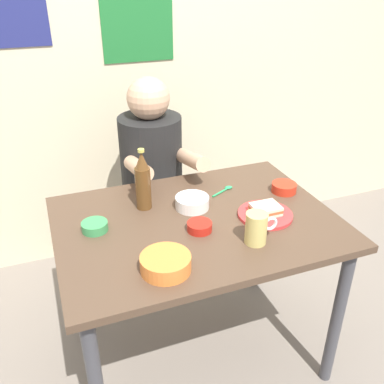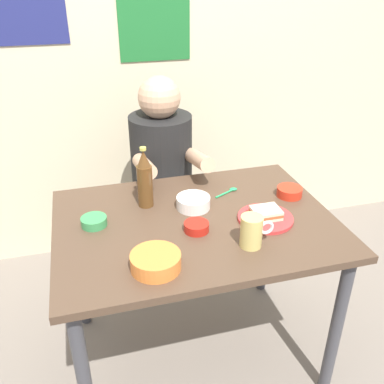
{
  "view_description": "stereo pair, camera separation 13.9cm",
  "coord_description": "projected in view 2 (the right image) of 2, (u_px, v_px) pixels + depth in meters",
  "views": [
    {
      "loc": [
        -0.52,
        -1.33,
        1.63
      ],
      "look_at": [
        0.0,
        0.05,
        0.84
      ],
      "focal_mm": 39.61,
      "sensor_mm": 36.0,
      "label": 1
    },
    {
      "loc": [
        -0.39,
        -1.37,
        1.63
      ],
      "look_at": [
        0.0,
        0.05,
        0.84
      ],
      "focal_mm": 39.61,
      "sensor_mm": 36.0,
      "label": 2
    }
  ],
  "objects": [
    {
      "name": "sauce_bowl_chili",
      "position": [
        290.0,
        191.0,
        1.85
      ],
      "size": [
        0.11,
        0.11,
        0.04
      ],
      "color": "red",
      "rests_on": "dining_table"
    },
    {
      "name": "wall_back",
      "position": [
        143.0,
        34.0,
        2.31
      ],
      "size": [
        4.4,
        0.09,
        2.6
      ],
      "color": "beige",
      "rests_on": "ground"
    },
    {
      "name": "spoon",
      "position": [
        230.0,
        191.0,
        1.89
      ],
      "size": [
        0.12,
        0.06,
        0.01
      ],
      "color": "#26A559",
      "rests_on": "dining_table"
    },
    {
      "name": "ground_plane",
      "position": [
        195.0,
        351.0,
        2.03
      ],
      "size": [
        6.0,
        6.0,
        0.0
      ],
      "primitive_type": "plane",
      "color": "slate"
    },
    {
      "name": "dip_bowl_green",
      "position": [
        94.0,
        221.0,
        1.64
      ],
      "size": [
        0.1,
        0.1,
        0.03
      ],
      "color": "#388C4C",
      "rests_on": "dining_table"
    },
    {
      "name": "rice_bowl_white",
      "position": [
        193.0,
        202.0,
        1.75
      ],
      "size": [
        0.14,
        0.14,
        0.05
      ],
      "color": "silver",
      "rests_on": "dining_table"
    },
    {
      "name": "plate_orange",
      "position": [
        265.0,
        218.0,
        1.68
      ],
      "size": [
        0.22,
        0.22,
        0.01
      ],
      "primitive_type": "cylinder",
      "color": "red",
      "rests_on": "dining_table"
    },
    {
      "name": "sambal_bowl_red",
      "position": [
        196.0,
        226.0,
        1.6
      ],
      "size": [
        0.1,
        0.1,
        0.03
      ],
      "color": "#B21E14",
      "rests_on": "dining_table"
    },
    {
      "name": "soup_bowl_orange",
      "position": [
        156.0,
        261.0,
        1.4
      ],
      "size": [
        0.17,
        0.17,
        0.05
      ],
      "color": "orange",
      "rests_on": "dining_table"
    },
    {
      "name": "stool",
      "position": [
        164.0,
        222.0,
        2.4
      ],
      "size": [
        0.34,
        0.34,
        0.45
      ],
      "color": "#4C4C51",
      "rests_on": "ground"
    },
    {
      "name": "dining_table",
      "position": [
        195.0,
        239.0,
        1.72
      ],
      "size": [
        1.1,
        0.8,
        0.74
      ],
      "color": "#4C3828",
      "rests_on": "ground"
    },
    {
      "name": "beer_mug",
      "position": [
        252.0,
        231.0,
        1.5
      ],
      "size": [
        0.13,
        0.08,
        0.12
      ],
      "color": "#D1BC66",
      "rests_on": "dining_table"
    },
    {
      "name": "person_seated",
      "position": [
        162.0,
        155.0,
        2.19
      ],
      "size": [
        0.33,
        0.56,
        0.72
      ],
      "color": "black",
      "rests_on": "stool"
    },
    {
      "name": "beer_bottle",
      "position": [
        145.0,
        180.0,
        1.73
      ],
      "size": [
        0.06,
        0.06,
        0.26
      ],
      "color": "#593819",
      "rests_on": "dining_table"
    },
    {
      "name": "sandwich",
      "position": [
        266.0,
        213.0,
        1.67
      ],
      "size": [
        0.11,
        0.09,
        0.04
      ],
      "color": "beige",
      "rests_on": "plate_orange"
    }
  ]
}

